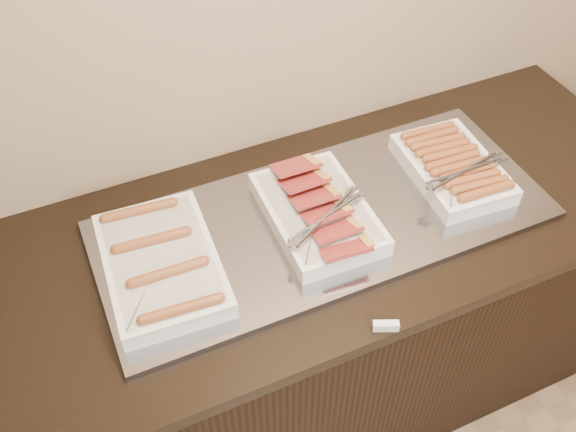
{
  "coord_description": "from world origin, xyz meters",
  "views": [
    {
      "loc": [
        -0.55,
        1.1,
        2.15
      ],
      "look_at": [
        -0.08,
        2.13,
        0.97
      ],
      "focal_mm": 40.0,
      "sensor_mm": 36.0,
      "label": 1
    }
  ],
  "objects_px": {
    "dish_center": "(318,212)",
    "dish_right": "(453,167)",
    "counter": "(312,320)",
    "warming_tray": "(324,220)",
    "dish_left": "(162,264)"
  },
  "relations": [
    {
      "from": "warming_tray",
      "to": "dish_right",
      "type": "distance_m",
      "value": 0.4
    },
    {
      "from": "counter",
      "to": "warming_tray",
      "type": "bearing_deg",
      "value": 0.0
    },
    {
      "from": "dish_center",
      "to": "dish_right",
      "type": "xyz_separation_m",
      "value": [
        0.42,
        -0.0,
        0.0
      ]
    },
    {
      "from": "warming_tray",
      "to": "dish_center",
      "type": "relative_size",
      "value": 3.03
    },
    {
      "from": "counter",
      "to": "warming_tray",
      "type": "relative_size",
      "value": 1.72
    },
    {
      "from": "dish_left",
      "to": "dish_right",
      "type": "xyz_separation_m",
      "value": [
        0.84,
        -0.0,
        0.01
      ]
    },
    {
      "from": "dish_right",
      "to": "warming_tray",
      "type": "bearing_deg",
      "value": -176.92
    },
    {
      "from": "warming_tray",
      "to": "dish_right",
      "type": "relative_size",
      "value": 3.42
    },
    {
      "from": "counter",
      "to": "warming_tray",
      "type": "height_order",
      "value": "warming_tray"
    },
    {
      "from": "counter",
      "to": "dish_right",
      "type": "distance_m",
      "value": 0.65
    },
    {
      "from": "counter",
      "to": "dish_right",
      "type": "xyz_separation_m",
      "value": [
        0.42,
        -0.0,
        0.5
      ]
    },
    {
      "from": "dish_left",
      "to": "warming_tray",
      "type": "bearing_deg",
      "value": 3.26
    },
    {
      "from": "dish_right",
      "to": "dish_left",
      "type": "bearing_deg",
      "value": -176.61
    },
    {
      "from": "warming_tray",
      "to": "dish_center",
      "type": "bearing_deg",
      "value": -169.73
    },
    {
      "from": "dish_left",
      "to": "dish_center",
      "type": "distance_m",
      "value": 0.42
    }
  ]
}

